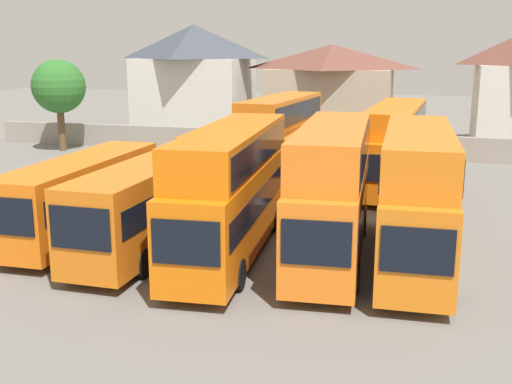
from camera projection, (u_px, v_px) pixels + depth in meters
ground at (313, 169)px, 42.19m from camera, size 140.00×140.00×0.00m
depot_boundary_wall at (326, 144)px, 47.21m from camera, size 56.00×0.50×1.80m
bus_1 at (82, 192)px, 26.96m from camera, size 2.60×10.38×3.41m
bus_2 at (154, 199)px, 25.47m from camera, size 2.77×11.07×3.55m
bus_3 at (231, 185)px, 24.41m from camera, size 3.20×11.80×5.03m
bus_4 at (332, 185)px, 23.94m from camera, size 3.08×10.96×5.19m
bus_5 at (416, 191)px, 23.17m from camera, size 2.74×10.68×5.13m
bus_6 at (222, 149)px, 38.60m from camera, size 2.94×10.74×3.31m
bus_7 at (280, 134)px, 38.03m from camera, size 3.34×10.73×5.12m
bus_8 at (321, 152)px, 37.24m from camera, size 2.58×11.27×3.44m
bus_9 at (395, 142)px, 35.96m from camera, size 3.26×11.71×4.83m
house_terrace_left at (194, 80)px, 57.32m from camera, size 10.10×8.24×10.03m
house_terrace_centre at (331, 92)px, 54.53m from camera, size 10.93×8.26×8.28m
tree_left_of_lot at (59, 87)px, 48.67m from camera, size 4.16×4.16×7.15m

